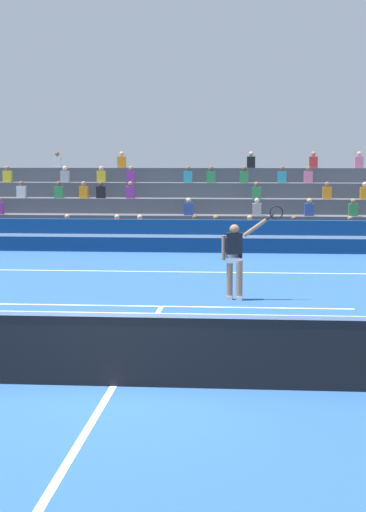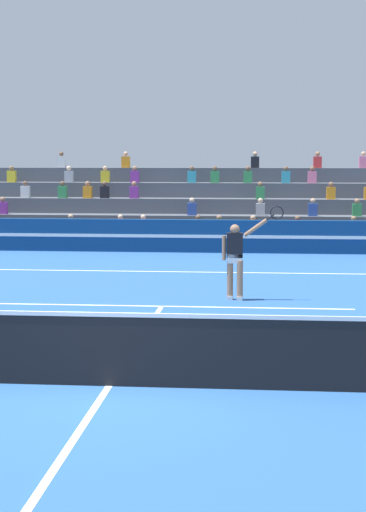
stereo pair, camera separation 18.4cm
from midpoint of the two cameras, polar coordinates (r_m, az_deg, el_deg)
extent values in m
plane|color=#285699|center=(12.29, -5.09, -8.65)|extent=(120.00, 120.00, 0.00)
cube|color=white|center=(23.88, -0.26, -1.06)|extent=(11.00, 0.10, 0.01)
cube|color=white|center=(18.50, -1.72, -3.37)|extent=(8.25, 0.10, 0.01)
cube|color=white|center=(12.29, -5.09, -8.63)|extent=(0.10, 12.85, 0.01)
cube|color=black|center=(12.17, -5.11, -6.38)|extent=(11.90, 0.02, 1.00)
cube|color=white|center=(12.06, -5.14, -3.92)|extent=(11.90, 0.04, 0.06)
cube|color=navy|center=(28.62, 0.57, 1.34)|extent=(18.00, 0.24, 1.10)
cube|color=white|center=(28.49, 0.55, 1.32)|extent=(18.00, 0.02, 0.10)
cube|color=#4C515B|center=(29.91, 0.74, 1.05)|extent=(19.30, 0.95, 0.55)
cube|color=orange|center=(29.63, 4.28, 1.94)|extent=(0.32, 0.22, 0.44)
sphere|color=tan|center=(29.60, 4.29, 2.55)|extent=(0.18, 0.18, 0.18)
cube|color=pink|center=(29.90, -3.07, 1.99)|extent=(0.32, 0.22, 0.44)
sphere|color=beige|center=(29.87, -3.07, 2.60)|extent=(0.18, 0.18, 0.18)
cube|color=pink|center=(30.02, -4.60, 2.00)|extent=(0.32, 0.22, 0.44)
sphere|color=beige|center=(29.99, -4.60, 2.60)|extent=(0.18, 0.18, 0.18)
cube|color=#338C4C|center=(29.66, 2.02, 1.96)|extent=(0.32, 0.22, 0.44)
sphere|color=#9E7051|center=(29.63, 2.02, 2.57)|extent=(0.18, 0.18, 0.18)
cube|color=teal|center=(29.80, 10.89, 1.86)|extent=(0.32, 0.22, 0.44)
sphere|color=#9E7051|center=(29.78, 10.90, 2.47)|extent=(0.18, 0.18, 0.18)
cube|color=#B2B2B7|center=(29.70, 0.62, 1.97)|extent=(0.32, 0.22, 0.44)
sphere|color=brown|center=(29.67, 0.62, 2.58)|extent=(0.18, 0.18, 0.18)
cube|color=purple|center=(29.66, 7.23, 1.91)|extent=(0.32, 0.22, 0.44)
sphere|color=brown|center=(29.63, 7.24, 2.52)|extent=(0.18, 0.18, 0.18)
cube|color=#2D4CA5|center=(30.35, -7.89, 2.01)|extent=(0.32, 0.22, 0.44)
sphere|color=tan|center=(30.33, -7.90, 2.61)|extent=(0.18, 0.18, 0.18)
cube|color=#4C515B|center=(30.83, 0.87, 1.73)|extent=(19.30, 0.95, 1.10)
cube|color=#338C4C|center=(30.73, 11.11, 3.03)|extent=(0.32, 0.22, 0.44)
sphere|color=#9E7051|center=(30.71, 11.12, 3.62)|extent=(0.18, 0.18, 0.18)
cube|color=#2D4CA5|center=(30.63, 0.19, 3.14)|extent=(0.32, 0.22, 0.44)
sphere|color=beige|center=(30.61, 0.19, 3.74)|extent=(0.18, 0.18, 0.18)
cube|color=#2D4CA5|center=(30.59, 8.24, 3.07)|extent=(0.32, 0.22, 0.44)
sphere|color=tan|center=(30.57, 8.25, 3.67)|extent=(0.18, 0.18, 0.18)
cube|color=#B2B2B7|center=(30.53, 4.77, 3.11)|extent=(0.32, 0.22, 0.44)
sphere|color=beige|center=(30.51, 4.78, 3.71)|extent=(0.18, 0.18, 0.18)
cube|color=#4C515B|center=(31.75, 0.98, 2.38)|extent=(19.30, 0.95, 1.65)
cube|color=orange|center=(32.09, -6.80, 4.25)|extent=(0.32, 0.22, 0.44)
sphere|color=#9E7051|center=(32.08, -6.80, 4.82)|extent=(0.18, 0.18, 0.18)
cube|color=#338C4C|center=(31.45, 4.76, 4.22)|extent=(0.32, 0.22, 0.44)
sphere|color=brown|center=(31.44, 4.76, 4.80)|extent=(0.18, 0.18, 0.18)
cube|color=purple|center=(31.79, -3.69, 4.26)|extent=(0.32, 0.22, 0.44)
sphere|color=#9E7051|center=(31.78, -3.70, 4.83)|extent=(0.18, 0.18, 0.18)
cube|color=#338C4C|center=(32.29, -8.45, 4.24)|extent=(0.32, 0.22, 0.44)
sphere|color=brown|center=(32.28, -8.46, 4.80)|extent=(0.18, 0.18, 0.18)
cube|color=silver|center=(32.64, -10.89, 4.21)|extent=(0.32, 0.22, 0.44)
sphere|color=brown|center=(32.63, -10.90, 4.78)|extent=(0.18, 0.18, 0.18)
cube|color=orange|center=(31.70, 11.85, 4.12)|extent=(0.32, 0.22, 0.44)
sphere|color=beige|center=(31.69, 11.86, 4.70)|extent=(0.18, 0.18, 0.18)
cube|color=orange|center=(31.56, 9.42, 4.16)|extent=(0.32, 0.22, 0.44)
sphere|color=brown|center=(31.55, 9.43, 4.74)|extent=(0.18, 0.18, 0.18)
cube|color=black|center=(31.97, -5.66, 4.25)|extent=(0.32, 0.22, 0.44)
sphere|color=brown|center=(31.96, -5.67, 4.82)|extent=(0.18, 0.18, 0.18)
cube|color=#4C515B|center=(32.68, 1.09, 2.99)|extent=(19.30, 0.95, 2.20)
cube|color=pink|center=(32.44, 8.19, 5.22)|extent=(0.32, 0.22, 0.44)
sphere|color=brown|center=(32.44, 8.20, 5.79)|extent=(0.18, 0.18, 0.18)
cube|color=#338C4C|center=(32.43, 1.72, 5.29)|extent=(0.32, 0.22, 0.44)
sphere|color=brown|center=(32.42, 1.72, 5.85)|extent=(0.18, 0.18, 0.18)
cube|color=teal|center=(32.48, 0.17, 5.29)|extent=(0.32, 0.22, 0.44)
sphere|color=brown|center=(32.48, 0.17, 5.86)|extent=(0.18, 0.18, 0.18)
cube|color=#338C4C|center=(32.39, 3.93, 5.27)|extent=(0.32, 0.22, 0.44)
sphere|color=brown|center=(32.38, 3.93, 5.84)|extent=(0.18, 0.18, 0.18)
cube|color=#B2B2B7|center=(33.19, -8.04, 5.26)|extent=(0.32, 0.22, 0.44)
sphere|color=beige|center=(33.18, -8.05, 5.81)|extent=(0.18, 0.18, 0.18)
cube|color=yellow|center=(32.91, -5.63, 5.28)|extent=(0.32, 0.22, 0.44)
sphere|color=tan|center=(32.90, -5.64, 5.84)|extent=(0.18, 0.18, 0.18)
cube|color=yellow|center=(33.76, -11.78, 5.21)|extent=(0.32, 0.22, 0.44)
sphere|color=brown|center=(33.75, -11.79, 5.75)|extent=(0.18, 0.18, 0.18)
cube|color=purple|center=(32.73, -3.65, 5.29)|extent=(0.32, 0.22, 0.44)
sphere|color=#9E7051|center=(32.72, -3.66, 5.85)|extent=(0.18, 0.18, 0.18)
cube|color=teal|center=(32.40, 6.45, 5.25)|extent=(0.32, 0.22, 0.44)
sphere|color=brown|center=(32.39, 6.46, 5.81)|extent=(0.18, 0.18, 0.18)
cube|color=#4C515B|center=(33.61, 1.19, 3.56)|extent=(19.30, 0.95, 2.75)
cube|color=red|center=(33.40, 8.53, 6.20)|extent=(0.32, 0.22, 0.44)
sphere|color=#9E7051|center=(33.40, 8.54, 6.75)|extent=(0.18, 0.18, 0.18)
cube|color=orange|center=(33.73, -4.27, 6.27)|extent=(0.32, 0.22, 0.44)
sphere|color=tan|center=(33.73, -4.27, 6.81)|extent=(0.18, 0.18, 0.18)
cube|color=black|center=(33.32, 4.40, 6.26)|extent=(0.32, 0.22, 0.44)
sphere|color=tan|center=(33.32, 4.41, 6.81)|extent=(0.18, 0.18, 0.18)
cube|color=pink|center=(33.56, 11.50, 6.15)|extent=(0.32, 0.22, 0.44)
sphere|color=tan|center=(33.56, 11.51, 6.69)|extent=(0.18, 0.18, 0.18)
cube|color=silver|center=(34.22, -8.53, 6.22)|extent=(0.32, 0.22, 0.44)
sphere|color=brown|center=(34.22, -8.54, 6.75)|extent=(0.18, 0.18, 0.18)
cylinder|color=#9E7051|center=(19.32, 2.85, -1.60)|extent=(0.14, 0.14, 0.90)
cylinder|color=#9E7051|center=(19.25, 3.51, -1.64)|extent=(0.14, 0.14, 0.90)
cube|color=white|center=(19.24, 3.16, -0.16)|extent=(0.33, 0.22, 0.20)
cube|color=black|center=(19.21, 3.17, 0.72)|extent=(0.37, 0.22, 0.56)
sphere|color=#9E7051|center=(19.17, 3.17, 1.79)|extent=(0.22, 0.22, 0.22)
cube|color=white|center=(19.43, 2.85, -2.76)|extent=(0.13, 0.27, 0.09)
cube|color=white|center=(19.35, 3.50, -2.80)|extent=(0.13, 0.27, 0.09)
cylinder|color=#9E7051|center=(19.21, 2.45, 0.55)|extent=(0.09, 0.09, 0.56)
cylinder|color=#9E7051|center=(19.18, 4.56, 1.89)|extent=(0.54, 0.12, 0.42)
cylinder|color=black|center=(19.18, 5.53, 2.59)|extent=(0.20, 0.04, 0.15)
torus|color=black|center=(19.19, 5.97, 2.90)|extent=(0.43, 0.05, 0.43)
sphere|color=#C6DB33|center=(16.36, 10.65, -4.72)|extent=(0.07, 0.07, 0.07)
camera|label=1|loc=(0.09, -90.29, -0.03)|focal=60.00mm
camera|label=2|loc=(0.09, 89.71, 0.03)|focal=60.00mm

